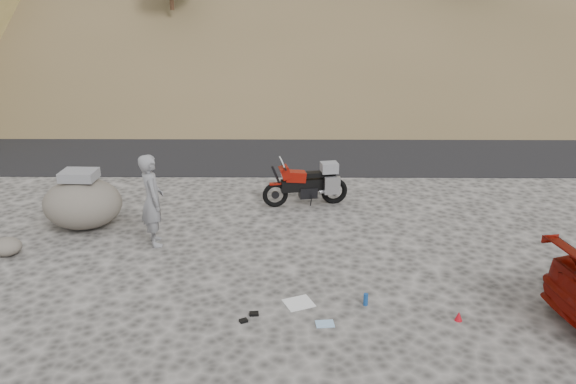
{
  "coord_description": "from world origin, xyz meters",
  "views": [
    {
      "loc": [
        0.83,
        -9.52,
        5.09
      ],
      "look_at": [
        0.73,
        1.59,
        1.0
      ],
      "focal_mm": 35.0,
      "sensor_mm": 36.0,
      "label": 1
    }
  ],
  "objects": [
    {
      "name": "ground",
      "position": [
        0.0,
        0.0,
        0.0
      ],
      "size": [
        140.0,
        140.0,
        0.0
      ],
      "primitive_type": "plane",
      "color": "#3B3A37",
      "rests_on": "ground"
    },
    {
      "name": "road",
      "position": [
        0.0,
        9.0,
        0.0
      ],
      "size": [
        120.0,
        7.0,
        0.05
      ],
      "primitive_type": "cube",
      "color": "black",
      "rests_on": "ground"
    },
    {
      "name": "motorcycle",
      "position": [
        1.24,
        3.41,
        0.54
      ],
      "size": [
        2.12,
        0.85,
        1.27
      ],
      "rotation": [
        0.0,
        0.0,
        0.19
      ],
      "color": "black",
      "rests_on": "ground"
    },
    {
      "name": "man",
      "position": [
        -2.04,
        1.17,
        0.0
      ],
      "size": [
        0.7,
        0.83,
        1.94
      ],
      "primitive_type": "imported",
      "rotation": [
        0.0,
        0.0,
        1.95
      ],
      "color": "gray",
      "rests_on": "ground"
    },
    {
      "name": "boulder",
      "position": [
        -3.83,
        2.02,
        0.57
      ],
      "size": [
        2.02,
        1.83,
        1.3
      ],
      "rotation": [
        0.0,
        0.0,
        -0.24
      ],
      "color": "#5C564F",
      "rests_on": "ground"
    },
    {
      "name": "small_rock",
      "position": [
        -4.91,
        0.6,
        0.18
      ],
      "size": [
        0.7,
        0.66,
        0.36
      ],
      "rotation": [
        0.0,
        0.0,
        -0.23
      ],
      "color": "#5C564F",
      "rests_on": "ground"
    },
    {
      "name": "gear_white_cloth",
      "position": [
        0.94,
        -1.2,
        0.01
      ],
      "size": [
        0.59,
        0.57,
        0.02
      ],
      "primitive_type": "cube",
      "rotation": [
        0.0,
        0.0,
        0.41
      ],
      "color": "white",
      "rests_on": "ground"
    },
    {
      "name": "gear_bottle",
      "position": [
        2.07,
        -1.24,
        0.11
      ],
      "size": [
        0.09,
        0.09,
        0.22
      ],
      "primitive_type": "cylinder",
      "rotation": [
        0.0,
        0.0,
        0.09
      ],
      "color": "navy",
      "rests_on": "ground"
    },
    {
      "name": "gear_funnel",
      "position": [
        3.52,
        -1.7,
        0.08
      ],
      "size": [
        0.16,
        0.16,
        0.16
      ],
      "primitive_type": "cone",
      "rotation": [
        0.0,
        0.0,
        0.29
      ],
      "color": "red",
      "rests_on": "ground"
    },
    {
      "name": "gear_glove_a",
      "position": [
        0.2,
        -1.56,
        0.02
      ],
      "size": [
        0.16,
        0.12,
        0.04
      ],
      "primitive_type": "cube",
      "rotation": [
        0.0,
        0.0,
        0.08
      ],
      "color": "black",
      "rests_on": "ground"
    },
    {
      "name": "gear_glove_b",
      "position": [
        0.04,
        -1.77,
        0.02
      ],
      "size": [
        0.16,
        0.14,
        0.04
      ],
      "primitive_type": "cube",
      "rotation": [
        0.0,
        0.0,
        0.46
      ],
      "color": "black",
      "rests_on": "ground"
    },
    {
      "name": "gear_blue_cloth",
      "position": [
        1.35,
        -1.82,
        0.01
      ],
      "size": [
        0.32,
        0.25,
        0.01
      ],
      "primitive_type": "cube",
      "rotation": [
        0.0,
        0.0,
        0.1
      ],
      "color": "#94BEE5",
      "rests_on": "ground"
    }
  ]
}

